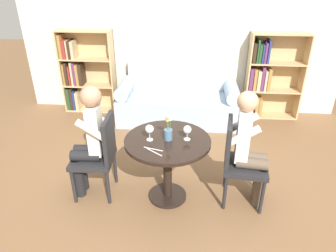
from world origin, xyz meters
name	(u,v)px	position (x,y,z in m)	size (l,w,h in m)	color
ground_plane	(168,196)	(0.00, 0.00, 0.00)	(16.00, 16.00, 0.00)	brown
back_wall	(180,29)	(0.00, 2.36, 1.35)	(5.20, 0.05, 2.70)	beige
round_table	(168,153)	(0.00, 0.00, 0.55)	(0.84, 0.84, 0.71)	black
couch	(178,101)	(0.00, 1.94, 0.31)	(1.87, 0.80, 0.92)	#9EB2C6
bookshelf_left	(82,72)	(-1.63, 2.20, 0.66)	(0.87, 0.28, 1.35)	tan
bookshelf_right	(266,78)	(1.39, 2.20, 0.65)	(0.87, 0.28, 1.35)	tan
chair_left	(99,153)	(-0.71, 0.02, 0.49)	(0.44, 0.44, 0.90)	#232326
chair_right	(239,159)	(0.71, 0.04, 0.49)	(0.46, 0.46, 0.90)	#232326
person_left	(89,140)	(-0.80, 0.02, 0.65)	(0.43, 0.35, 1.22)	black
person_right	(250,148)	(0.80, 0.02, 0.64)	(0.44, 0.37, 1.21)	brown
wine_glass_left	(149,130)	(-0.17, -0.02, 0.82)	(0.08, 0.08, 0.16)	white
wine_glass_right	(187,130)	(0.19, 0.02, 0.81)	(0.08, 0.08, 0.15)	white
flower_vase	(168,132)	(0.01, -0.01, 0.80)	(0.08, 0.08, 0.25)	slate
knife_left_setting	(154,152)	(-0.10, -0.24, 0.71)	(0.16, 0.12, 0.00)	silver
fork_left_setting	(153,149)	(-0.11, -0.19, 0.71)	(0.19, 0.06, 0.00)	silver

